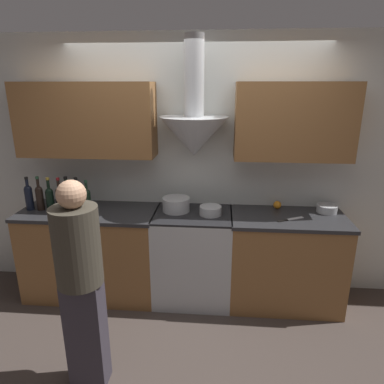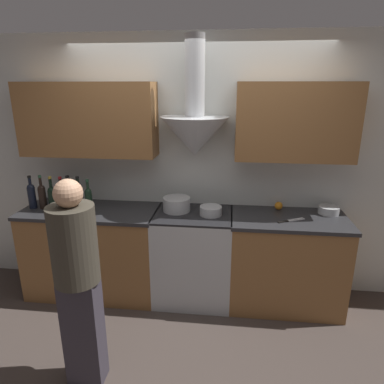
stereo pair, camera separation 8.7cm
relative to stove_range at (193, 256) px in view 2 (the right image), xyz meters
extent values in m
plane|color=#423833|center=(0.00, -0.31, -0.47)|extent=(12.00, 12.00, 0.00)
cube|color=silver|center=(0.00, 0.33, 0.83)|extent=(8.40, 0.06, 2.60)
cone|color=#B7BABC|center=(0.00, 0.12, 1.19)|extent=(0.65, 0.65, 0.37)
cylinder|color=#B7BABC|center=(0.00, 0.12, 1.73)|extent=(0.18, 0.18, 0.71)
cube|color=brown|center=(-1.04, 0.15, 1.33)|extent=(1.33, 0.32, 0.70)
cube|color=brown|center=(0.92, 0.15, 1.33)|extent=(1.07, 0.32, 0.70)
cube|color=brown|center=(-1.04, 0.00, -0.02)|extent=(1.33, 0.60, 0.89)
cube|color=#28282B|center=(-1.04, 0.00, 0.44)|extent=(1.35, 0.62, 0.03)
cube|color=brown|center=(0.92, 0.00, -0.02)|extent=(1.07, 0.60, 0.89)
cube|color=#28282B|center=(0.92, 0.00, 0.44)|extent=(1.10, 0.62, 0.03)
cube|color=#B7BABC|center=(0.00, 0.00, -0.01)|extent=(0.76, 0.60, 0.91)
cube|color=black|center=(0.00, -0.30, -0.05)|extent=(0.53, 0.01, 0.41)
cube|color=black|center=(0.00, 0.00, 0.45)|extent=(0.76, 0.60, 0.02)
cube|color=#B7BABC|center=(0.00, 0.27, 0.39)|extent=(0.76, 0.06, 0.10)
cylinder|color=black|center=(-1.63, -0.03, 0.57)|extent=(0.08, 0.08, 0.21)
sphere|color=black|center=(-1.63, -0.03, 0.67)|extent=(0.07, 0.07, 0.07)
cylinder|color=black|center=(-1.63, -0.03, 0.73)|extent=(0.03, 0.03, 0.08)
cylinder|color=black|center=(-1.63, -0.03, 0.79)|extent=(0.03, 0.03, 0.02)
cylinder|color=black|center=(-1.52, -0.02, 0.56)|extent=(0.07, 0.07, 0.21)
sphere|color=black|center=(-1.52, -0.02, 0.67)|extent=(0.07, 0.07, 0.07)
cylinder|color=black|center=(-1.52, -0.02, 0.73)|extent=(0.03, 0.03, 0.10)
cylinder|color=#234C33|center=(-1.52, -0.02, 0.79)|extent=(0.03, 0.03, 0.02)
cylinder|color=black|center=(-1.42, -0.03, 0.56)|extent=(0.08, 0.08, 0.19)
sphere|color=black|center=(-1.42, -0.03, 0.65)|extent=(0.07, 0.07, 0.07)
cylinder|color=black|center=(-1.42, -0.03, 0.72)|extent=(0.03, 0.03, 0.11)
cylinder|color=gold|center=(-1.42, -0.03, 0.78)|extent=(0.03, 0.03, 0.02)
cylinder|color=black|center=(-1.32, -0.02, 0.56)|extent=(0.08, 0.08, 0.20)
sphere|color=black|center=(-1.32, -0.02, 0.66)|extent=(0.07, 0.07, 0.07)
cylinder|color=black|center=(-1.32, -0.02, 0.72)|extent=(0.03, 0.03, 0.10)
cylinder|color=maroon|center=(-1.32, -0.02, 0.78)|extent=(0.03, 0.03, 0.02)
cylinder|color=black|center=(-1.23, -0.04, 0.57)|extent=(0.08, 0.08, 0.21)
sphere|color=black|center=(-1.23, -0.04, 0.67)|extent=(0.08, 0.08, 0.08)
cylinder|color=black|center=(-1.23, -0.04, 0.74)|extent=(0.03, 0.03, 0.10)
cylinder|color=black|center=(-1.23, -0.04, 0.80)|extent=(0.03, 0.03, 0.02)
cylinder|color=black|center=(-1.13, -0.04, 0.56)|extent=(0.08, 0.08, 0.20)
sphere|color=black|center=(-1.13, -0.04, 0.66)|extent=(0.07, 0.07, 0.07)
cylinder|color=black|center=(-1.13, -0.04, 0.73)|extent=(0.03, 0.03, 0.11)
cylinder|color=black|center=(-1.13, -0.04, 0.80)|extent=(0.03, 0.03, 0.02)
cylinder|color=black|center=(-1.03, -0.03, 0.56)|extent=(0.07, 0.07, 0.19)
sphere|color=black|center=(-1.03, -0.03, 0.65)|extent=(0.07, 0.07, 0.07)
cylinder|color=black|center=(-1.03, -0.03, 0.71)|extent=(0.03, 0.03, 0.09)
cylinder|color=#234C33|center=(-1.03, -0.03, 0.77)|extent=(0.03, 0.03, 0.02)
cylinder|color=#B7BABC|center=(-0.17, 0.06, 0.53)|extent=(0.27, 0.27, 0.14)
cylinder|color=#B7BABC|center=(0.17, -0.02, 0.50)|extent=(0.21, 0.21, 0.09)
sphere|color=orange|center=(0.84, 0.21, 0.50)|extent=(0.08, 0.08, 0.08)
cylinder|color=#B7BABC|center=(1.30, 0.15, 0.50)|extent=(0.20, 0.20, 0.07)
cube|color=silver|center=(0.96, -0.06, 0.46)|extent=(0.17, 0.11, 0.01)
cube|color=black|center=(0.84, -0.13, 0.46)|extent=(0.10, 0.07, 0.01)
cube|color=#38333D|center=(-0.67, -1.13, -0.05)|extent=(0.26, 0.17, 0.84)
cylinder|color=#3D382D|center=(-0.67, -1.13, 0.64)|extent=(0.31, 0.31, 0.54)
sphere|color=tan|center=(-0.67, -1.13, 1.00)|extent=(0.19, 0.19, 0.19)
camera|label=1|loc=(0.25, -3.09, 1.66)|focal=32.00mm
camera|label=2|loc=(0.34, -3.09, 1.66)|focal=32.00mm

